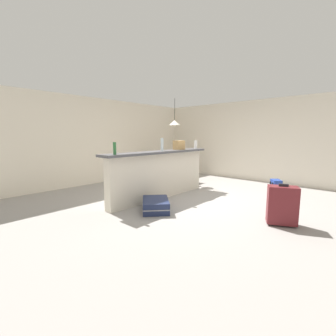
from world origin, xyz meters
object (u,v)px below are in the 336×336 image
at_px(suitcase_flat_navy, 156,205).
at_px(pendant_lamp, 175,123).
at_px(bottle_clear, 162,145).
at_px(bottle_white, 196,145).
at_px(dining_chair_near_partition, 182,167).
at_px(grocery_bag, 179,145).
at_px(bottle_green, 115,148).
at_px(dining_table, 170,161).
at_px(suitcase_upright_maroon, 282,205).
at_px(backpack_blue, 276,189).

bearing_deg(suitcase_flat_navy, pendant_lamp, 33.35).
bearing_deg(suitcase_flat_navy, bottle_clear, 35.54).
xyz_separation_m(bottle_white, dining_chair_near_partition, (0.22, 0.64, -0.67)).
bearing_deg(bottle_clear, grocery_bag, 6.39).
distance_m(bottle_green, pendant_lamp, 3.15).
bearing_deg(bottle_clear, dining_table, 36.06).
bearing_deg(suitcase_upright_maroon, bottle_green, 119.42).
xyz_separation_m(bottle_white, dining_table, (0.31, 1.15, -0.54)).
height_order(bottle_green, suitcase_flat_navy, bottle_green).
bearing_deg(grocery_bag, suitcase_flat_navy, -156.96).
bearing_deg(bottle_clear, suitcase_upright_maroon, -87.53).
bearing_deg(dining_chair_near_partition, dining_table, 80.47).
bearing_deg(pendant_lamp, backpack_blue, -87.00).
height_order(grocery_bag, dining_table, grocery_bag).
relative_size(bottle_clear, suitcase_upright_maroon, 0.43).
relative_size(suitcase_flat_navy, suitcase_upright_maroon, 1.26).
bearing_deg(dining_table, dining_chair_near_partition, -99.53).
relative_size(pendant_lamp, suitcase_flat_navy, 0.97).
distance_m(dining_table, suitcase_upright_maroon, 3.91).
xyz_separation_m(dining_table, suitcase_upright_maroon, (-1.42, -3.63, -0.32)).
height_order(dining_table, suitcase_upright_maroon, dining_table).
bearing_deg(dining_chair_near_partition, bottle_green, -166.60).
xyz_separation_m(bottle_green, backpack_blue, (3.05, -1.87, -0.99)).
height_order(bottle_green, bottle_clear, bottle_clear).
height_order(dining_chair_near_partition, backpack_blue, dining_chair_near_partition).
distance_m(dining_chair_near_partition, pendant_lamp, 1.36).
distance_m(bottle_green, bottle_clear, 1.29).
relative_size(dining_table, dining_chair_near_partition, 1.18).
distance_m(bottle_clear, suitcase_upright_maroon, 2.68).
bearing_deg(bottle_white, suitcase_flat_navy, -166.07).
distance_m(pendant_lamp, backpack_blue, 3.34).
distance_m(suitcase_upright_maroon, backpack_blue, 1.77).
relative_size(bottle_white, suitcase_upright_maroon, 0.33).
height_order(bottle_clear, backpack_blue, bottle_clear).
distance_m(pendant_lamp, suitcase_flat_navy, 3.28).
xyz_separation_m(dining_table, backpack_blue, (0.24, -3.03, -0.44)).
xyz_separation_m(bottle_green, suitcase_flat_navy, (0.55, -0.48, -1.08)).
bearing_deg(dining_chair_near_partition, pendant_lamp, 67.45).
bearing_deg(suitcase_flat_navy, backpack_blue, -29.06).
bearing_deg(backpack_blue, dining_table, 94.57).
bearing_deg(pendant_lamp, dining_chair_near_partition, -112.55).
distance_m(bottle_white, suitcase_upright_maroon, 2.85).
bearing_deg(bottle_green, suitcase_flat_navy, -40.90).
bearing_deg(backpack_blue, suitcase_flat_navy, 150.94).
distance_m(bottle_green, grocery_bag, 1.97).
bearing_deg(backpack_blue, suitcase_upright_maroon, -159.87).
distance_m(dining_chair_near_partition, suitcase_flat_navy, 2.48).
xyz_separation_m(pendant_lamp, suitcase_upright_maroon, (-1.50, -3.54, -1.47)).
distance_m(bottle_clear, bottle_white, 1.22).
relative_size(bottle_white, dining_chair_near_partition, 0.24).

